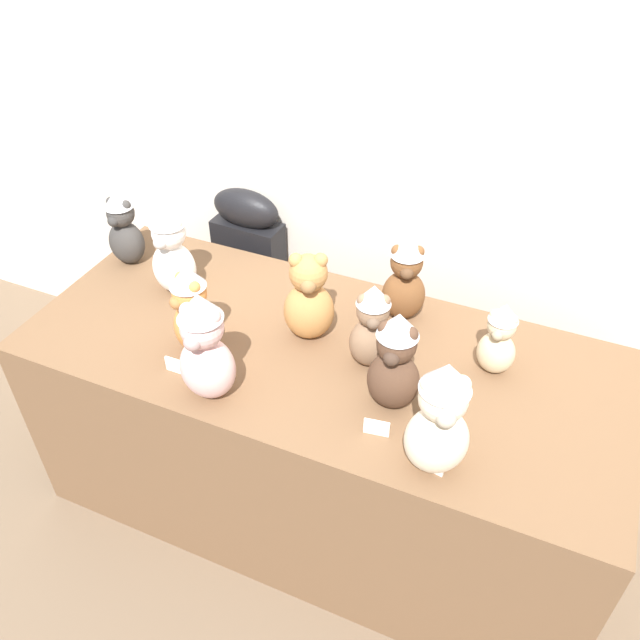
{
  "coord_description": "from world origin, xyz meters",
  "views": [
    {
      "loc": [
        0.6,
        -1.12,
        2.11
      ],
      "look_at": [
        0.0,
        0.25,
        0.89
      ],
      "focal_mm": 36.35,
      "sensor_mm": 36.0,
      "label": 1
    }
  ],
  "objects_px": {
    "instrument_case": "(253,290)",
    "teddy_bear_ginger": "(192,311)",
    "teddy_bear_chestnut": "(405,279)",
    "teddy_bear_blush": "(205,348)",
    "teddy_bear_snow": "(171,250)",
    "teddy_bear_mocha": "(372,327)",
    "teddy_bear_sand": "(499,339)",
    "teddy_bear_cocoa": "(395,362)",
    "display_table": "(320,432)",
    "teddy_bear_caramel": "(309,299)",
    "teddy_bear_charcoal": "(124,228)",
    "teddy_bear_cream": "(440,420)"
  },
  "relations": [
    {
      "from": "instrument_case",
      "to": "teddy_bear_mocha",
      "type": "xyz_separation_m",
      "value": [
        0.7,
        -0.52,
        0.43
      ]
    },
    {
      "from": "teddy_bear_chestnut",
      "to": "teddy_bear_ginger",
      "type": "height_order",
      "value": "same"
    },
    {
      "from": "instrument_case",
      "to": "teddy_bear_cocoa",
      "type": "xyz_separation_m",
      "value": [
        0.82,
        -0.66,
        0.45
      ]
    },
    {
      "from": "teddy_bear_ginger",
      "to": "teddy_bear_snow",
      "type": "bearing_deg",
      "value": 157.7
    },
    {
      "from": "teddy_bear_sand",
      "to": "teddy_bear_snow",
      "type": "bearing_deg",
      "value": -172.11
    },
    {
      "from": "instrument_case",
      "to": "teddy_bear_chestnut",
      "type": "height_order",
      "value": "teddy_bear_chestnut"
    },
    {
      "from": "teddy_bear_cream",
      "to": "teddy_bear_ginger",
      "type": "distance_m",
      "value": 0.81
    },
    {
      "from": "display_table",
      "to": "teddy_bear_blush",
      "type": "xyz_separation_m",
      "value": [
        -0.21,
        -0.29,
        0.56
      ]
    },
    {
      "from": "teddy_bear_cream",
      "to": "instrument_case",
      "type": "bearing_deg",
      "value": 116.3
    },
    {
      "from": "teddy_bear_cream",
      "to": "teddy_bear_snow",
      "type": "distance_m",
      "value": 1.09
    },
    {
      "from": "display_table",
      "to": "teddy_bear_blush",
      "type": "relative_size",
      "value": 5.27
    },
    {
      "from": "teddy_bear_cocoa",
      "to": "teddy_bear_mocha",
      "type": "bearing_deg",
      "value": 127.16
    },
    {
      "from": "teddy_bear_caramel",
      "to": "teddy_bear_chestnut",
      "type": "distance_m",
      "value": 0.32
    },
    {
      "from": "teddy_bear_sand",
      "to": "teddy_bear_chestnut",
      "type": "distance_m",
      "value": 0.36
    },
    {
      "from": "teddy_bear_chestnut",
      "to": "teddy_bear_caramel",
      "type": "bearing_deg",
      "value": -157.54
    },
    {
      "from": "teddy_bear_chestnut",
      "to": "teddy_bear_ginger",
      "type": "bearing_deg",
      "value": -161.39
    },
    {
      "from": "teddy_bear_mocha",
      "to": "teddy_bear_caramel",
      "type": "distance_m",
      "value": 0.23
    },
    {
      "from": "teddy_bear_mocha",
      "to": "teddy_bear_charcoal",
      "type": "xyz_separation_m",
      "value": [
        -1.0,
        0.16,
        0.0
      ]
    },
    {
      "from": "display_table",
      "to": "teddy_bear_chestnut",
      "type": "xyz_separation_m",
      "value": [
        0.18,
        0.26,
        0.53
      ]
    },
    {
      "from": "instrument_case",
      "to": "teddy_bear_mocha",
      "type": "relative_size",
      "value": 3.26
    },
    {
      "from": "teddy_bear_chestnut",
      "to": "teddy_bear_cocoa",
      "type": "bearing_deg",
      "value": -95.23
    },
    {
      "from": "teddy_bear_mocha",
      "to": "teddy_bear_sand",
      "type": "height_order",
      "value": "teddy_bear_mocha"
    },
    {
      "from": "display_table",
      "to": "teddy_bear_chestnut",
      "type": "relative_size",
      "value": 6.09
    },
    {
      "from": "instrument_case",
      "to": "teddy_bear_sand",
      "type": "relative_size",
      "value": 3.81
    },
    {
      "from": "display_table",
      "to": "teddy_bear_mocha",
      "type": "height_order",
      "value": "teddy_bear_mocha"
    },
    {
      "from": "teddy_bear_chestnut",
      "to": "teddy_bear_ginger",
      "type": "distance_m",
      "value": 0.67
    },
    {
      "from": "teddy_bear_cream",
      "to": "teddy_bear_charcoal",
      "type": "xyz_separation_m",
      "value": [
        -1.28,
        0.46,
        -0.03
      ]
    },
    {
      "from": "teddy_bear_snow",
      "to": "teddy_bear_cocoa",
      "type": "bearing_deg",
      "value": -13.61
    },
    {
      "from": "teddy_bear_snow",
      "to": "teddy_bear_chestnut",
      "type": "xyz_separation_m",
      "value": [
        0.76,
        0.17,
        -0.01
      ]
    },
    {
      "from": "teddy_bear_cream",
      "to": "teddy_bear_charcoal",
      "type": "height_order",
      "value": "teddy_bear_cream"
    },
    {
      "from": "teddy_bear_charcoal",
      "to": "teddy_bear_chestnut",
      "type": "relative_size",
      "value": 0.95
    },
    {
      "from": "teddy_bear_caramel",
      "to": "display_table",
      "type": "bearing_deg",
      "value": -64.56
    },
    {
      "from": "teddy_bear_ginger",
      "to": "teddy_bear_cocoa",
      "type": "xyz_separation_m",
      "value": [
        0.63,
        0.02,
        0.01
      ]
    },
    {
      "from": "teddy_bear_charcoal",
      "to": "teddy_bear_sand",
      "type": "xyz_separation_m",
      "value": [
        1.34,
        -0.04,
        -0.02
      ]
    },
    {
      "from": "teddy_bear_caramel",
      "to": "teddy_bear_snow",
      "type": "bearing_deg",
      "value": 152.08
    },
    {
      "from": "instrument_case",
      "to": "teddy_bear_blush",
      "type": "height_order",
      "value": "teddy_bear_blush"
    },
    {
      "from": "teddy_bear_mocha",
      "to": "teddy_bear_cream",
      "type": "height_order",
      "value": "teddy_bear_cream"
    },
    {
      "from": "teddy_bear_sand",
      "to": "teddy_bear_ginger",
      "type": "bearing_deg",
      "value": -156.56
    },
    {
      "from": "teddy_bear_snow",
      "to": "teddy_bear_cocoa",
      "type": "height_order",
      "value": "teddy_bear_snow"
    },
    {
      "from": "instrument_case",
      "to": "teddy_bear_chestnut",
      "type": "relative_size",
      "value": 3.06
    },
    {
      "from": "instrument_case",
      "to": "teddy_bear_sand",
      "type": "bearing_deg",
      "value": -18.58
    },
    {
      "from": "display_table",
      "to": "teddy_bear_sand",
      "type": "relative_size",
      "value": 7.58
    },
    {
      "from": "teddy_bear_mocha",
      "to": "teddy_bear_blush",
      "type": "xyz_separation_m",
      "value": [
        -0.37,
        -0.3,
        0.03
      ]
    },
    {
      "from": "teddy_bear_charcoal",
      "to": "teddy_bear_ginger",
      "type": "relative_size",
      "value": 0.95
    },
    {
      "from": "teddy_bear_blush",
      "to": "teddy_bear_caramel",
      "type": "relative_size",
      "value": 1.16
    },
    {
      "from": "teddy_bear_blush",
      "to": "teddy_bear_chestnut",
      "type": "height_order",
      "value": "teddy_bear_blush"
    },
    {
      "from": "instrument_case",
      "to": "teddy_bear_ginger",
      "type": "bearing_deg",
      "value": -71.76
    },
    {
      "from": "display_table",
      "to": "instrument_case",
      "type": "height_order",
      "value": "instrument_case"
    },
    {
      "from": "instrument_case",
      "to": "teddy_bear_blush",
      "type": "xyz_separation_m",
      "value": [
        0.33,
        -0.82,
        0.46
      ]
    },
    {
      "from": "teddy_bear_mocha",
      "to": "teddy_bear_caramel",
      "type": "relative_size",
      "value": 0.94
    }
  ]
}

